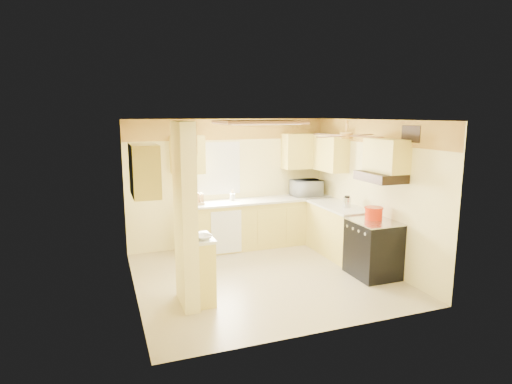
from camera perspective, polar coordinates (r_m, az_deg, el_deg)
name	(u,v)px	position (r m, az deg, el deg)	size (l,w,h in m)	color
floor	(264,277)	(7.04, 1.08, -11.24)	(4.00, 4.00, 0.00)	tan
ceiling	(265,120)	(6.54, 1.16, 9.57)	(4.00, 4.00, 0.00)	white
wall_back	(229,183)	(8.45, -3.57, 1.21)	(4.00, 4.00, 0.00)	#FBE999
wall_front	(324,232)	(5.00, 9.09, -5.30)	(4.00, 4.00, 0.00)	#FBE999
wall_left	(132,211)	(6.25, -16.24, -2.44)	(3.80, 3.80, 0.00)	#FBE999
wall_right	(372,193)	(7.62, 15.26, -0.13)	(3.80, 3.80, 0.00)	#FBE999
wallpaper_border	(229,129)	(8.33, -3.62, 8.34)	(4.00, 0.02, 0.40)	#FFCE4B
partition_column	(185,216)	(5.79, -9.41, -3.15)	(0.20, 0.70, 2.50)	#FBE999
partition_ledge	(203,271)	(6.07, -7.12, -10.36)	(0.25, 0.55, 0.90)	#FFEC62
ledge_top	(202,238)	(5.92, -7.22, -6.10)	(0.28, 0.58, 0.04)	white
lower_cabinets_back	(258,224)	(8.49, 0.31, -4.24)	(3.00, 0.60, 0.90)	#FFEC62
lower_cabinets_right	(337,231)	(8.13, 10.81, -5.10)	(0.60, 1.40, 0.90)	#FFEC62
countertop_back	(259,201)	(8.37, 0.34, -1.14)	(3.04, 0.64, 0.04)	white
countertop_right	(338,206)	(8.01, 10.86, -1.86)	(0.64, 1.44, 0.04)	white
dishwasher_panel	(226,232)	(7.98, -3.97, -5.37)	(0.58, 0.02, 0.80)	white
window	(217,168)	(8.32, -5.22, 3.14)	(0.92, 0.02, 1.02)	white
upper_cab_back_left	(188,155)	(8.00, -9.12, 4.92)	(0.60, 0.35, 0.70)	#FFEC62
upper_cab_back_right	(305,151)	(8.78, 6.49, 5.46)	(0.90, 0.35, 0.70)	#FFEC62
upper_cab_right	(328,152)	(8.49, 9.60, 5.22)	(0.35, 1.00, 0.70)	#FFEC62
upper_cab_left_wall	(144,170)	(5.92, -14.67, 2.84)	(0.35, 0.75, 0.70)	#FFEC62
upper_cab_over_stove	(386,156)	(6.99, 16.97, 4.66)	(0.35, 0.76, 0.52)	#FFEC62
stove	(373,248)	(7.19, 15.35, -7.25)	(0.68, 0.77, 0.92)	black
range_hood	(381,177)	(6.98, 16.27, 1.95)	(0.50, 0.76, 0.14)	black
poster_menu	(192,171)	(5.71, -8.49, 2.80)	(0.02, 0.42, 0.57)	black
poster_nashville	(194,219)	(5.83, -8.32, -3.55)	(0.02, 0.42, 0.57)	black
ceiling_light_panel	(259,122)	(7.05, 0.42, 9.27)	(1.35, 0.95, 0.06)	brown
ceiling_fan	(346,135)	(6.37, 11.97, 7.40)	(1.15, 1.15, 0.26)	gold
vent_grate	(411,134)	(6.79, 19.97, 7.30)	(0.02, 0.40, 0.25)	black
microwave	(306,188)	(8.79, 6.73, 0.55)	(0.59, 0.40, 0.33)	white
bowl	(203,237)	(5.78, -7.03, -6.00)	(0.23, 0.23, 0.06)	white
dutch_oven	(374,213)	(7.16, 15.42, -2.72)	(0.30, 0.30, 0.20)	red
kettle	(347,202)	(7.81, 12.03, -1.33)	(0.14, 0.14, 0.21)	silver
dish_rack	(194,200)	(8.02, -8.24, -1.11)	(0.35, 0.26, 0.20)	#DEBA80
utensil_crock	(232,197)	(8.30, -3.16, -0.64)	(0.10, 0.10, 0.21)	white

